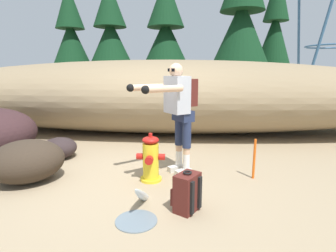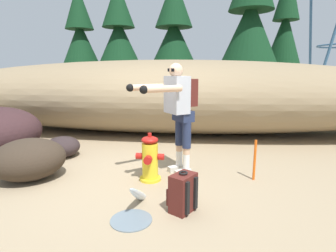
{
  "view_description": "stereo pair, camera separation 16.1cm",
  "coord_description": "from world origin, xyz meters",
  "px_view_note": "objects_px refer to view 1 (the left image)",
  "views": [
    {
      "loc": [
        0.76,
        -3.81,
        1.57
      ],
      "look_at": [
        0.44,
        0.15,
        0.75
      ],
      "focal_mm": 28.78,
      "sensor_mm": 36.0,
      "label": 1
    },
    {
      "loc": [
        0.92,
        -3.79,
        1.57
      ],
      "look_at": [
        0.44,
        0.15,
        0.75
      ],
      "focal_mm": 28.78,
      "sensor_mm": 36.0,
      "label": 2
    }
  ],
  "objects_px": {
    "utility_worker": "(178,105)",
    "boulder_mid": "(27,161)",
    "boulder_small": "(59,148)",
    "spare_backpack": "(187,193)",
    "fire_hydrant": "(151,159)",
    "survey_stake": "(254,159)"
  },
  "relations": [
    {
      "from": "utility_worker",
      "to": "spare_backpack",
      "type": "height_order",
      "value": "utility_worker"
    },
    {
      "from": "fire_hydrant",
      "to": "utility_worker",
      "type": "distance_m",
      "value": 0.88
    },
    {
      "from": "utility_worker",
      "to": "spare_backpack",
      "type": "distance_m",
      "value": 1.41
    },
    {
      "from": "utility_worker",
      "to": "boulder_mid",
      "type": "bearing_deg",
      "value": -25.47
    },
    {
      "from": "fire_hydrant",
      "to": "boulder_mid",
      "type": "bearing_deg",
      "value": -174.41
    },
    {
      "from": "boulder_small",
      "to": "spare_backpack",
      "type": "bearing_deg",
      "value": -35.93
    },
    {
      "from": "boulder_small",
      "to": "utility_worker",
      "type": "bearing_deg",
      "value": -14.98
    },
    {
      "from": "spare_backpack",
      "to": "boulder_mid",
      "type": "relative_size",
      "value": 0.46
    },
    {
      "from": "spare_backpack",
      "to": "survey_stake",
      "type": "height_order",
      "value": "survey_stake"
    },
    {
      "from": "spare_backpack",
      "to": "boulder_mid",
      "type": "distance_m",
      "value": 2.38
    },
    {
      "from": "boulder_small",
      "to": "survey_stake",
      "type": "distance_m",
      "value": 3.39
    },
    {
      "from": "utility_worker",
      "to": "boulder_small",
      "type": "bearing_deg",
      "value": -52.77
    },
    {
      "from": "utility_worker",
      "to": "boulder_small",
      "type": "height_order",
      "value": "utility_worker"
    },
    {
      "from": "fire_hydrant",
      "to": "survey_stake",
      "type": "distance_m",
      "value": 1.51
    },
    {
      "from": "utility_worker",
      "to": "boulder_mid",
      "type": "xyz_separation_m",
      "value": [
        -2.13,
        -0.46,
        -0.76
      ]
    },
    {
      "from": "boulder_mid",
      "to": "survey_stake",
      "type": "relative_size",
      "value": 1.7
    },
    {
      "from": "fire_hydrant",
      "to": "survey_stake",
      "type": "bearing_deg",
      "value": 7.57
    },
    {
      "from": "fire_hydrant",
      "to": "utility_worker",
      "type": "height_order",
      "value": "utility_worker"
    },
    {
      "from": "survey_stake",
      "to": "fire_hydrant",
      "type": "bearing_deg",
      "value": -172.43
    },
    {
      "from": "boulder_mid",
      "to": "boulder_small",
      "type": "height_order",
      "value": "boulder_mid"
    },
    {
      "from": "utility_worker",
      "to": "boulder_small",
      "type": "distance_m",
      "value": 2.43
    },
    {
      "from": "utility_worker",
      "to": "survey_stake",
      "type": "distance_m",
      "value": 1.37
    }
  ]
}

